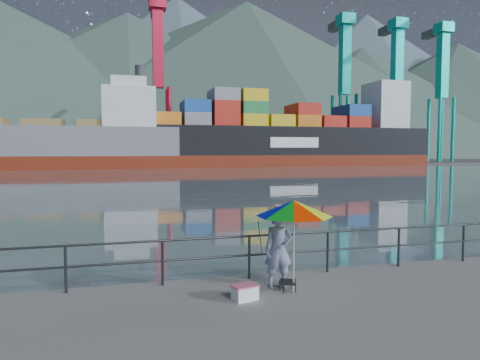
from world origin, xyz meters
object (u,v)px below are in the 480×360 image
beach_umbrella (294,208)px  bulk_carrier (52,143)px  fisherman (279,250)px  cooler_bag (245,293)px  container_ship (293,136)px

beach_umbrella → bulk_carrier: size_ratio=0.04×
fisherman → bulk_carrier: bulk_carrier is taller
fisherman → beach_umbrella: beach_umbrella is taller
fisherman → cooler_bag: bearing=-136.3°
beach_umbrella → cooler_bag: beach_umbrella is taller
cooler_bag → bulk_carrier: 72.55m
fisherman → cooler_bag: fisherman is taller
beach_umbrella → container_ship: 80.70m
cooler_bag → beach_umbrella: bearing=-8.2°
container_ship → bulk_carrier: bearing=-175.0°
bulk_carrier → cooler_bag: bearing=-78.4°
fisherman → bulk_carrier: 72.15m
cooler_bag → bulk_carrier: bulk_carrier is taller
beach_umbrella → cooler_bag: bearing=-172.5°
beach_umbrella → bulk_carrier: 72.56m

